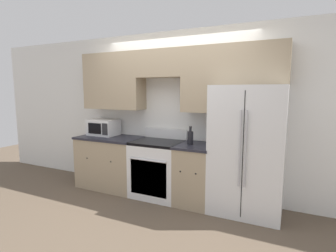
{
  "coord_description": "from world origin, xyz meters",
  "views": [
    {
      "loc": [
        1.7,
        -3.24,
        1.67
      ],
      "look_at": [
        -0.0,
        0.31,
        1.13
      ],
      "focal_mm": 28.0,
      "sensor_mm": 36.0,
      "label": 1
    }
  ],
  "objects_px": {
    "oven_range": "(158,168)",
    "refrigerator": "(247,150)",
    "microwave": "(104,127)",
    "bottle": "(190,137)"
  },
  "relations": [
    {
      "from": "oven_range",
      "to": "microwave",
      "type": "height_order",
      "value": "microwave"
    },
    {
      "from": "oven_range",
      "to": "microwave",
      "type": "bearing_deg",
      "value": 175.34
    },
    {
      "from": "microwave",
      "to": "bottle",
      "type": "distance_m",
      "value": 1.68
    },
    {
      "from": "microwave",
      "to": "bottle",
      "type": "bearing_deg",
      "value": -3.23
    },
    {
      "from": "refrigerator",
      "to": "microwave",
      "type": "distance_m",
      "value": 2.49
    },
    {
      "from": "oven_range",
      "to": "refrigerator",
      "type": "bearing_deg",
      "value": 1.77
    },
    {
      "from": "oven_range",
      "to": "microwave",
      "type": "distance_m",
      "value": 1.27
    },
    {
      "from": "microwave",
      "to": "refrigerator",
      "type": "bearing_deg",
      "value": -1.16
    },
    {
      "from": "microwave",
      "to": "bottle",
      "type": "height_order",
      "value": "microwave"
    },
    {
      "from": "microwave",
      "to": "bottle",
      "type": "xyz_separation_m",
      "value": [
        1.67,
        -0.09,
        -0.03
      ]
    }
  ]
}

